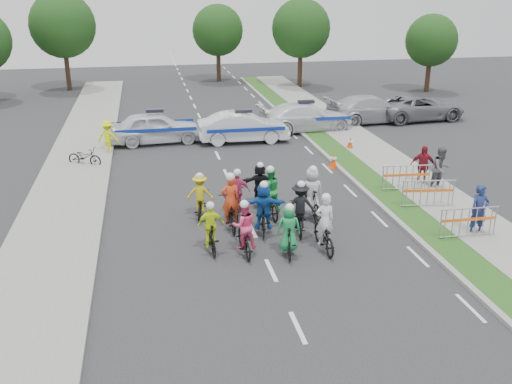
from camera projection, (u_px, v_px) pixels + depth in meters
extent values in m
plane|color=#28282B|center=(271.00, 270.00, 16.61)|extent=(90.00, 90.00, 0.00)
cube|color=gray|center=(371.00, 197.00, 22.12)|extent=(0.20, 60.00, 0.12)
cube|color=#254616|center=(388.00, 196.00, 22.24)|extent=(1.20, 60.00, 0.11)
cube|color=gray|center=(431.00, 193.00, 22.57)|extent=(2.40, 60.00, 0.13)
cube|color=gray|center=(60.00, 219.00, 20.02)|extent=(3.00, 60.00, 0.13)
imported|color=black|center=(324.00, 235.00, 17.78)|extent=(0.66, 1.87, 0.98)
imported|color=white|center=(325.00, 220.00, 17.56)|extent=(0.60, 0.39, 1.63)
sphere|color=white|center=(326.00, 198.00, 17.24)|extent=(0.28, 0.28, 0.28)
imported|color=black|center=(288.00, 240.00, 17.43)|extent=(0.70, 1.69, 0.98)
imported|color=#1B974B|center=(289.00, 228.00, 17.24)|extent=(0.78, 0.57, 1.47)
sphere|color=white|center=(290.00, 207.00, 16.96)|extent=(0.26, 0.26, 0.26)
imported|color=black|center=(244.00, 239.00, 17.55)|extent=(0.66, 1.76, 0.92)
imported|color=#FA4580|center=(244.00, 225.00, 17.34)|extent=(0.76, 0.60, 1.53)
sphere|color=white|center=(244.00, 204.00, 17.05)|extent=(0.26, 0.26, 0.26)
imported|color=black|center=(211.00, 237.00, 17.66)|extent=(0.52, 1.62, 0.96)
imported|color=#E1FF1A|center=(211.00, 225.00, 17.47)|extent=(0.86, 0.39, 1.44)
sphere|color=white|center=(210.00, 206.00, 17.20)|extent=(0.25, 0.25, 0.25)
imported|color=black|center=(299.00, 219.00, 19.03)|extent=(0.99, 1.90, 0.95)
imported|color=black|center=(300.00, 205.00, 18.81)|extent=(1.12, 0.78, 1.59)
sphere|color=white|center=(301.00, 185.00, 18.51)|extent=(0.27, 0.27, 0.27)
imported|color=black|center=(263.00, 218.00, 18.96)|extent=(0.80, 1.83, 1.06)
imported|color=#1754B2|center=(264.00, 206.00, 18.76)|extent=(1.54, 0.72, 1.59)
sphere|color=white|center=(264.00, 185.00, 18.46)|extent=(0.28, 0.28, 0.28)
imported|color=black|center=(230.00, 213.00, 19.35)|extent=(0.71, 1.97, 1.03)
imported|color=red|center=(230.00, 200.00, 19.12)|extent=(0.63, 0.42, 1.72)
sphere|color=white|center=(230.00, 177.00, 18.80)|extent=(0.30, 0.30, 0.30)
imported|color=black|center=(311.00, 203.00, 20.12)|extent=(0.70, 1.93, 1.14)
imported|color=silver|center=(312.00, 191.00, 19.91)|extent=(0.88, 0.61, 1.70)
sphere|color=white|center=(313.00, 170.00, 19.59)|extent=(0.30, 0.30, 0.30)
imported|color=black|center=(269.00, 203.00, 20.36)|extent=(0.81, 1.92, 0.98)
imported|color=green|center=(270.00, 190.00, 20.14)|extent=(0.85, 0.69, 1.64)
sphere|color=white|center=(270.00, 170.00, 19.83)|extent=(0.28, 0.28, 0.28)
imported|color=black|center=(237.00, 202.00, 20.36)|extent=(0.71, 1.75, 1.02)
imported|color=#D93C75|center=(237.00, 191.00, 20.17)|extent=(0.94, 0.50, 1.53)
sphere|color=white|center=(237.00, 173.00, 19.88)|extent=(0.27, 0.27, 0.27)
imported|color=black|center=(200.00, 205.00, 20.29)|extent=(0.89, 1.74, 0.87)
imported|color=gold|center=(200.00, 193.00, 20.08)|extent=(1.02, 0.71, 1.45)
sphere|color=white|center=(200.00, 176.00, 19.80)|extent=(0.25, 0.25, 0.25)
imported|color=black|center=(260.00, 193.00, 21.30)|extent=(0.61, 1.68, 0.99)
imported|color=black|center=(260.00, 183.00, 21.10)|extent=(1.41, 0.56, 1.48)
sphere|color=white|center=(260.00, 166.00, 20.82)|extent=(0.26, 0.26, 0.26)
imported|color=silver|center=(156.00, 128.00, 29.58)|extent=(4.91, 2.29, 1.63)
imported|color=silver|center=(243.00, 127.00, 29.80)|extent=(4.75, 1.73, 1.56)
imported|color=silver|center=(306.00, 117.00, 32.04)|extent=(5.55, 2.61, 1.56)
imported|color=#B1B1B6|center=(371.00, 109.00, 33.98)|extent=(5.76, 2.94, 1.60)
imported|color=slate|center=(420.00, 107.00, 34.62)|extent=(5.64, 2.93, 1.52)
imported|color=navy|center=(479.00, 211.00, 18.61)|extent=(0.66, 0.44, 1.77)
imported|color=#505155|center=(441.00, 169.00, 22.76)|extent=(1.02, 0.89, 1.79)
imported|color=maroon|center=(423.00, 166.00, 23.28)|extent=(1.09, 0.78, 1.71)
imported|color=#E9FF0D|center=(108.00, 137.00, 27.81)|extent=(1.16, 0.85, 1.62)
cube|color=#F24C0C|center=(333.00, 167.00, 25.81)|extent=(0.40, 0.40, 0.03)
cone|color=#F24C0C|center=(333.00, 160.00, 25.69)|extent=(0.36, 0.36, 0.70)
cylinder|color=silver|center=(333.00, 158.00, 25.66)|extent=(0.29, 0.29, 0.08)
cube|color=#F24C0C|center=(350.00, 150.00, 28.53)|extent=(0.40, 0.40, 0.03)
cone|color=#F24C0C|center=(350.00, 143.00, 28.42)|extent=(0.36, 0.36, 0.70)
cylinder|color=silver|center=(350.00, 141.00, 28.38)|extent=(0.29, 0.29, 0.08)
imported|color=black|center=(85.00, 157.00, 25.94)|extent=(1.73, 1.24, 0.86)
cylinder|color=#382619|center=(300.00, 66.00, 45.30)|extent=(0.36, 0.36, 3.25)
sphere|color=#1E3E13|center=(301.00, 28.00, 44.29)|extent=(4.55, 4.55, 4.55)
cylinder|color=#382619|center=(428.00, 74.00, 43.33)|extent=(0.36, 0.36, 2.75)
sphere|color=#1E3E13|center=(431.00, 40.00, 42.48)|extent=(3.85, 3.85, 3.85)
cylinder|color=#382619|center=(67.00, 67.00, 43.85)|extent=(0.36, 0.36, 3.50)
sphere|color=#1E3E13|center=(62.00, 25.00, 42.76)|extent=(4.90, 4.90, 4.90)
cylinder|color=#382619|center=(219.00, 63.00, 47.95)|extent=(0.36, 0.36, 3.00)
sphere|color=#1E3E13|center=(218.00, 30.00, 47.02)|extent=(4.20, 4.20, 4.20)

